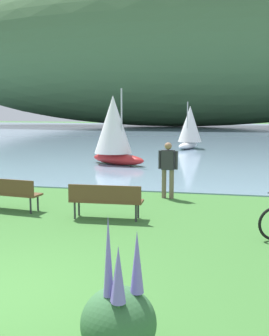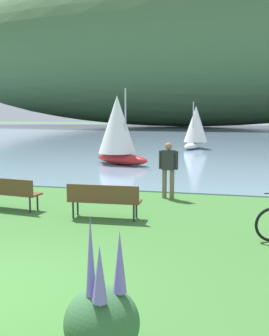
{
  "view_description": "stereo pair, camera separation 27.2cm",
  "coord_description": "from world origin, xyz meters",
  "px_view_note": "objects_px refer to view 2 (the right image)",
  "views": [
    {
      "loc": [
        3.14,
        -4.83,
        2.61
      ],
      "look_at": [
        0.74,
        6.48,
        1.0
      ],
      "focal_mm": 42.9,
      "sensor_mm": 36.0,
      "label": 1
    },
    {
      "loc": [
        3.41,
        -4.77,
        2.61
      ],
      "look_at": [
        0.74,
        6.48,
        1.0
      ],
      "focal_mm": 42.9,
      "sensor_mm": 36.0,
      "label": 2
    }
  ],
  "objects_px": {
    "park_bench_near_camera": "(8,191)",
    "park_bench_further_along": "(104,198)",
    "person_at_shoreline": "(168,167)",
    "sailboat_mid_bay": "(118,129)",
    "sailboat_nearest_to_shore": "(196,127)"
  },
  "relations": [
    {
      "from": "park_bench_further_along",
      "to": "sailboat_nearest_to_shore",
      "type": "height_order",
      "value": "sailboat_nearest_to_shore"
    },
    {
      "from": "person_at_shoreline",
      "to": "sailboat_nearest_to_shore",
      "type": "relative_size",
      "value": 0.52
    },
    {
      "from": "person_at_shoreline",
      "to": "sailboat_mid_bay",
      "type": "xyz_separation_m",
      "value": [
        -3.62,
        7.2,
        0.81
      ]
    },
    {
      "from": "park_bench_further_along",
      "to": "person_at_shoreline",
      "type": "height_order",
      "value": "person_at_shoreline"
    },
    {
      "from": "park_bench_near_camera",
      "to": "sailboat_nearest_to_shore",
      "type": "relative_size",
      "value": 0.56
    },
    {
      "from": "person_at_shoreline",
      "to": "sailboat_mid_bay",
      "type": "bearing_deg",
      "value": 116.67
    },
    {
      "from": "person_at_shoreline",
      "to": "sailboat_nearest_to_shore",
      "type": "height_order",
      "value": "sailboat_nearest_to_shore"
    },
    {
      "from": "person_at_shoreline",
      "to": "sailboat_mid_bay",
      "type": "distance_m",
      "value": 8.1
    },
    {
      "from": "park_bench_further_along",
      "to": "person_at_shoreline",
      "type": "bearing_deg",
      "value": 67.06
    },
    {
      "from": "park_bench_near_camera",
      "to": "sailboat_mid_bay",
      "type": "relative_size",
      "value": 0.5
    },
    {
      "from": "park_bench_near_camera",
      "to": "person_at_shoreline",
      "type": "height_order",
      "value": "person_at_shoreline"
    },
    {
      "from": "park_bench_near_camera",
      "to": "sailboat_nearest_to_shore",
      "type": "xyz_separation_m",
      "value": [
        3.4,
        19.02,
        1.07
      ]
    },
    {
      "from": "park_bench_further_along",
      "to": "person_at_shoreline",
      "type": "relative_size",
      "value": 1.06
    },
    {
      "from": "park_bench_near_camera",
      "to": "sailboat_mid_bay",
      "type": "xyz_separation_m",
      "value": [
        0.37,
        9.64,
        1.26
      ]
    },
    {
      "from": "park_bench_near_camera",
      "to": "park_bench_further_along",
      "type": "relative_size",
      "value": 1.02
    }
  ]
}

